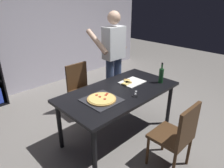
{
  "coord_description": "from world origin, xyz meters",
  "views": [
    {
      "loc": [
        -1.88,
        -1.76,
        1.98
      ],
      "look_at": [
        0.0,
        0.15,
        0.8
      ],
      "focal_mm": 32.51,
      "sensor_mm": 36.0,
      "label": 1
    }
  ],
  "objects_px": {
    "dining_table": "(119,95)",
    "wine_bottle": "(161,75)",
    "chair_far_side": "(81,86)",
    "person_serving_pizza": "(113,55)",
    "kitchen_scissors": "(135,95)",
    "chair_near_camera": "(178,134)",
    "pepperoni_pizza_on_tray": "(102,99)"
  },
  "relations": [
    {
      "from": "chair_far_side",
      "to": "person_serving_pizza",
      "type": "height_order",
      "value": "person_serving_pizza"
    },
    {
      "from": "wine_bottle",
      "to": "kitchen_scissors",
      "type": "relative_size",
      "value": 1.67
    },
    {
      "from": "dining_table",
      "to": "kitchen_scissors",
      "type": "xyz_separation_m",
      "value": [
        0.04,
        -0.26,
        0.08
      ]
    },
    {
      "from": "chair_near_camera",
      "to": "kitchen_scissors",
      "type": "bearing_deg",
      "value": 86.83
    },
    {
      "from": "person_serving_pizza",
      "to": "wine_bottle",
      "type": "relative_size",
      "value": 5.54
    },
    {
      "from": "dining_table",
      "to": "wine_bottle",
      "type": "height_order",
      "value": "wine_bottle"
    },
    {
      "from": "pepperoni_pizza_on_tray",
      "to": "kitchen_scissors",
      "type": "relative_size",
      "value": 2.28
    },
    {
      "from": "chair_far_side",
      "to": "person_serving_pizza",
      "type": "distance_m",
      "value": 0.79
    },
    {
      "from": "chair_near_camera",
      "to": "kitchen_scissors",
      "type": "relative_size",
      "value": 4.77
    },
    {
      "from": "chair_far_side",
      "to": "wine_bottle",
      "type": "distance_m",
      "value": 1.39
    },
    {
      "from": "chair_near_camera",
      "to": "pepperoni_pizza_on_tray",
      "type": "bearing_deg",
      "value": 113.11
    },
    {
      "from": "chair_near_camera",
      "to": "pepperoni_pizza_on_tray",
      "type": "height_order",
      "value": "chair_near_camera"
    },
    {
      "from": "wine_bottle",
      "to": "dining_table",
      "type": "bearing_deg",
      "value": 159.07
    },
    {
      "from": "kitchen_scissors",
      "to": "chair_far_side",
      "type": "bearing_deg",
      "value": 91.81
    },
    {
      "from": "chair_near_camera",
      "to": "person_serving_pizza",
      "type": "height_order",
      "value": "person_serving_pizza"
    },
    {
      "from": "dining_table",
      "to": "chair_far_side",
      "type": "bearing_deg",
      "value": 90.0
    },
    {
      "from": "person_serving_pizza",
      "to": "kitchen_scissors",
      "type": "height_order",
      "value": "person_serving_pizza"
    },
    {
      "from": "dining_table",
      "to": "kitchen_scissors",
      "type": "height_order",
      "value": "kitchen_scissors"
    },
    {
      "from": "chair_far_side",
      "to": "kitchen_scissors",
      "type": "xyz_separation_m",
      "value": [
        0.04,
        -1.19,
        0.24
      ]
    },
    {
      "from": "pepperoni_pizza_on_tray",
      "to": "chair_far_side",
      "type": "bearing_deg",
      "value": 68.9
    },
    {
      "from": "dining_table",
      "to": "chair_near_camera",
      "type": "xyz_separation_m",
      "value": [
        -0.0,
        -0.93,
        -0.16
      ]
    },
    {
      "from": "chair_far_side",
      "to": "kitchen_scissors",
      "type": "relative_size",
      "value": 4.77
    },
    {
      "from": "chair_near_camera",
      "to": "wine_bottle",
      "type": "height_order",
      "value": "wine_bottle"
    },
    {
      "from": "chair_far_side",
      "to": "wine_bottle",
      "type": "height_order",
      "value": "wine_bottle"
    },
    {
      "from": "wine_bottle",
      "to": "chair_near_camera",
      "type": "bearing_deg",
      "value": -133.5
    },
    {
      "from": "kitchen_scissors",
      "to": "dining_table",
      "type": "bearing_deg",
      "value": 98.32
    },
    {
      "from": "dining_table",
      "to": "wine_bottle",
      "type": "relative_size",
      "value": 5.47
    },
    {
      "from": "dining_table",
      "to": "wine_bottle",
      "type": "xyz_separation_m",
      "value": [
        0.65,
        -0.25,
        0.19
      ]
    },
    {
      "from": "person_serving_pizza",
      "to": "chair_near_camera",
      "type": "bearing_deg",
      "value": -109.47
    },
    {
      "from": "dining_table",
      "to": "chair_far_side",
      "type": "xyz_separation_m",
      "value": [
        0.0,
        0.93,
        -0.16
      ]
    },
    {
      "from": "chair_near_camera",
      "to": "chair_far_side",
      "type": "relative_size",
      "value": 1.0
    },
    {
      "from": "chair_near_camera",
      "to": "chair_far_side",
      "type": "bearing_deg",
      "value": 90.0
    }
  ]
}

